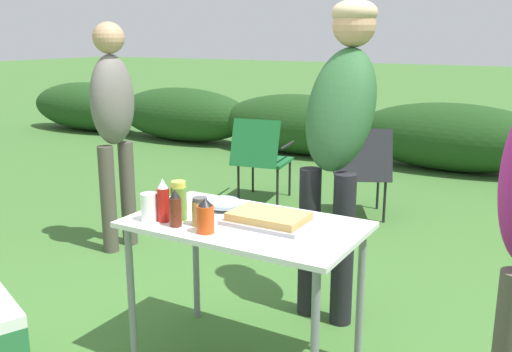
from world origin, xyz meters
The scene contains 15 objects.
shrub_hedge centered at (0.00, 4.81, 0.41)m, with size 14.40×0.90×0.81m.
folding_table centered at (0.00, 0.00, 0.66)m, with size 1.10×0.64×0.74m.
food_tray centered at (0.11, 0.03, 0.77)m, with size 0.40×0.26×0.06m.
plate_stack centered at (-0.40, 0.07, 0.76)m, with size 0.21×0.21×0.04m, color white.
mixing_bowl centered at (-0.20, 0.12, 0.77)m, with size 0.19×0.19×0.06m, color #99B2CC.
paper_cup_stack centered at (-0.41, -0.20, 0.81)m, with size 0.08×0.08×0.13m, color white.
ketchup_bottle centered at (-0.34, -0.18, 0.84)m, with size 0.06×0.06×0.21m.
relish_jar centered at (-0.29, -0.12, 0.83)m, with size 0.08×0.08×0.19m.
bbq_sauce_bottle centered at (-0.25, -0.21, 0.82)m, with size 0.06×0.06×0.17m.
spice_jar centered at (-0.16, -0.14, 0.80)m, with size 0.08×0.08×0.13m.
hot_sauce_bottle centered at (-0.08, -0.21, 0.82)m, with size 0.08×0.08×0.16m.
standing_person_in_red_jacket centered at (0.16, 0.76, 1.13)m, with size 0.42×0.55×1.79m.
standing_person_in_olive_jacket centered at (-1.66, 0.89, 1.02)m, with size 0.28×0.38×1.69m.
camp_chair_green_behind_table centered at (-1.32, 2.50, 0.47)m, with size 0.56×0.66×0.83m.
camp_chair_near_hedge centered at (-0.30, 2.48, 0.47)m, with size 0.67×0.73×0.83m.
Camera 1 is at (1.32, -2.19, 1.60)m, focal length 40.00 mm.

